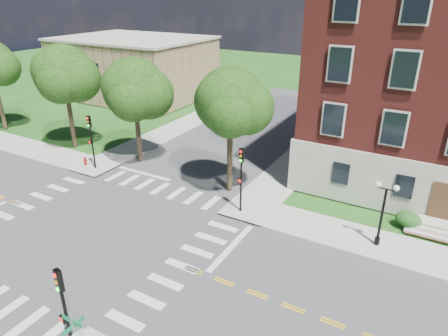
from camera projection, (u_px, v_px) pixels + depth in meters
The scene contains 16 objects.
ground at pixel (93, 232), 26.35m from camera, with size 160.00×160.00×0.00m, color #1F4D15.
road_ew at pixel (93, 232), 26.35m from camera, with size 90.00×12.00×0.01m, color #3D3D3F.
road_ns at pixel (93, 232), 26.35m from camera, with size 12.00×90.00×0.01m, color #3D3D3F.
sidewalk_ne at pixel (378, 191), 31.63m from camera, with size 34.00×34.00×0.12m.
sidewalk_nw at pixel (97, 129), 45.43m from camera, with size 34.00×34.00×0.12m.
crosswalk_east at pixel (182, 266), 23.12m from camera, with size 2.20×10.20×0.02m, color silver, non-canonical shape.
stop_bar_east at pixel (231, 247), 24.78m from camera, with size 0.40×5.50×0.00m, color silver.
secondary_building at pixel (135, 67), 58.29m from camera, with size 20.40×15.40×8.30m.
tree_b at pixel (64, 74), 37.44m from camera, with size 5.51×5.51×10.02m.
tree_c at pixel (134, 89), 34.38m from camera, with size 5.45×5.45×9.39m.
tree_d at pixel (230, 102), 28.81m from camera, with size 5.05×5.05×9.66m.
traffic_signal_se at pixel (64, 306), 15.84m from camera, with size 0.36×0.41×4.80m.
traffic_signal_ne at pixel (241, 172), 27.37m from camera, with size 0.34×0.38×4.80m.
traffic_signal_nw at pixel (91, 135), 34.26m from camera, with size 0.34×0.37×4.80m.
twin_lamp_west at pixel (383, 211), 23.91m from camera, with size 1.36×0.36×4.23m.
fire_hydrant at pixel (85, 161), 35.99m from camera, with size 0.35×0.35×0.75m.
Camera 1 is at (18.54, -15.13, 14.67)m, focal length 32.00 mm.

